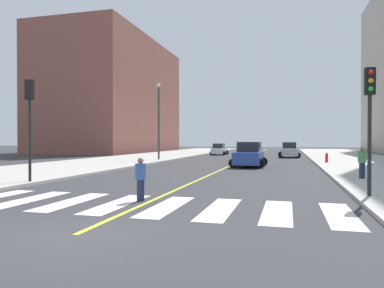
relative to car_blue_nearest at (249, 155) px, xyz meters
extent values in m
plane|color=#333335|center=(-1.67, -22.65, -0.96)|extent=(220.00, 220.00, 0.00)
cube|color=#B2ADA3|center=(-13.87, -2.65, -0.89)|extent=(10.00, 120.00, 0.15)
cube|color=silver|center=(-6.17, -18.65, -0.96)|extent=(0.90, 4.00, 0.01)
cube|color=silver|center=(-4.37, -18.65, -0.96)|extent=(0.90, 4.00, 0.01)
cube|color=silver|center=(-2.57, -18.65, -0.96)|extent=(0.90, 4.00, 0.01)
cube|color=silver|center=(-0.77, -18.65, -0.96)|extent=(0.90, 4.00, 0.01)
cube|color=silver|center=(1.03, -18.65, -0.96)|extent=(0.90, 4.00, 0.01)
cube|color=silver|center=(2.83, -18.65, -0.96)|extent=(0.90, 4.00, 0.01)
cube|color=silver|center=(4.63, -18.65, -0.96)|extent=(0.90, 4.00, 0.01)
cube|color=yellow|center=(-1.67, 17.35, -0.96)|extent=(0.16, 80.00, 0.01)
cube|color=brown|center=(-28.74, 32.33, 9.34)|extent=(16.00, 32.00, 20.61)
cube|color=#2D479E|center=(0.00, -0.07, -0.21)|extent=(2.14, 4.63, 0.99)
cube|color=#1E2328|center=(0.00, 0.20, 0.68)|extent=(1.78, 2.32, 0.83)
cylinder|color=black|center=(-1.08, -1.48, -0.59)|extent=(0.75, 0.25, 0.74)
cylinder|color=black|center=(1.04, -1.51, -0.59)|extent=(0.75, 0.25, 0.74)
cylinder|color=black|center=(-1.04, 1.37, -0.59)|extent=(0.75, 0.25, 0.74)
cylinder|color=black|center=(1.08, 1.34, -0.59)|extent=(0.75, 0.25, 0.74)
cube|color=#B7B7BC|center=(3.24, 17.22, -0.26)|extent=(2.13, 4.39, 0.92)
cube|color=#1E2328|center=(3.23, 17.48, 0.58)|extent=(1.73, 2.22, 0.78)
cylinder|color=black|center=(2.30, 15.85, -0.61)|extent=(0.71, 0.26, 0.70)
cylinder|color=black|center=(4.29, 15.93, -0.61)|extent=(0.71, 0.26, 0.70)
cylinder|color=black|center=(2.19, 18.52, -0.61)|extent=(0.71, 0.26, 0.70)
cylinder|color=black|center=(4.18, 18.60, -0.61)|extent=(0.71, 0.26, 0.70)
cube|color=silver|center=(-6.73, 22.62, -0.34)|extent=(1.79, 3.83, 0.81)
cube|color=#1E2328|center=(-6.73, 22.39, 0.39)|extent=(1.48, 1.93, 0.69)
cylinder|color=black|center=(-5.83, 23.78, -0.65)|extent=(0.62, 0.21, 0.61)
cylinder|color=black|center=(-7.58, 23.81, -0.65)|extent=(0.62, 0.21, 0.61)
cylinder|color=black|center=(-5.88, 21.43, -0.65)|extent=(0.62, 0.21, 0.61)
cylinder|color=black|center=(-7.63, 21.46, -0.65)|extent=(0.62, 0.21, 0.61)
cylinder|color=black|center=(6.05, -15.48, 1.06)|extent=(0.14, 0.14, 3.74)
cube|color=black|center=(6.05, -15.48, 3.43)|extent=(0.36, 0.28, 1.00)
sphere|color=red|center=(6.05, -15.66, 3.73)|extent=(0.18, 0.18, 0.18)
sphere|color=orange|center=(6.05, -15.66, 3.43)|extent=(0.18, 0.18, 0.18)
sphere|color=green|center=(6.05, -15.66, 3.13)|extent=(0.18, 0.18, 0.18)
cylinder|color=black|center=(-9.37, -14.67, 1.23)|extent=(0.14, 0.14, 4.08)
cube|color=black|center=(-9.37, -14.67, 3.77)|extent=(0.36, 0.28, 1.00)
sphere|color=red|center=(-9.37, -14.50, 4.07)|extent=(0.18, 0.18, 0.18)
sphere|color=orange|center=(-9.37, -14.50, 3.77)|extent=(0.18, 0.18, 0.18)
sphere|color=green|center=(-9.37, -14.50, 3.47)|extent=(0.18, 0.18, 0.18)
cylinder|color=#232847|center=(-2.05, -17.98, -0.57)|extent=(0.18, 0.18, 0.78)
cylinder|color=#232847|center=(-2.01, -17.82, -0.57)|extent=(0.18, 0.18, 0.78)
cylinder|color=#335199|center=(-2.03, -17.90, 0.12)|extent=(0.39, 0.39, 0.59)
sphere|color=#936B4C|center=(-2.03, -17.90, 0.52)|extent=(0.21, 0.21, 0.21)
cylinder|color=#232847|center=(6.93, -8.95, -0.39)|extent=(0.19, 0.19, 0.85)
cylinder|color=#232847|center=(7.06, -8.83, -0.39)|extent=(0.19, 0.19, 0.85)
cylinder|color=#47844C|center=(6.99, -8.89, 0.35)|extent=(0.42, 0.42, 0.64)
sphere|color=#936B4C|center=(6.99, -8.89, 0.79)|extent=(0.23, 0.23, 0.23)
cylinder|color=red|center=(6.57, 5.34, -0.46)|extent=(0.26, 0.26, 0.70)
sphere|color=red|center=(6.57, 5.34, -0.03)|extent=(0.22, 0.22, 0.22)
cylinder|color=#38383D|center=(-10.18, 6.19, 3.05)|extent=(0.20, 0.20, 7.72)
sphere|color=silver|center=(-10.18, 6.19, 7.06)|extent=(0.44, 0.44, 0.44)
camera|label=1|loc=(3.14, -30.10, 1.27)|focal=33.93mm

